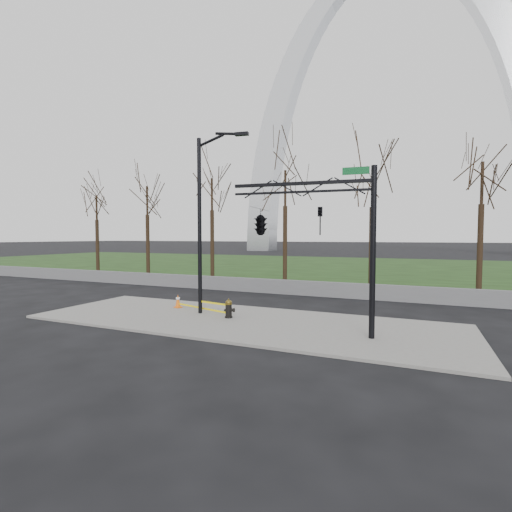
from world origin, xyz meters
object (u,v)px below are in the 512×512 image
at_px(fire_hydrant, 229,309).
at_px(traffic_signal_mast, 281,222).
at_px(street_light, 204,212).
at_px(traffic_cone, 178,301).

xyz_separation_m(fire_hydrant, traffic_signal_mast, (2.79, -1.22, 3.67)).
bearing_deg(traffic_signal_mast, street_light, 153.31).
xyz_separation_m(traffic_cone, street_light, (1.95, -0.66, 4.27)).
relative_size(traffic_cone, traffic_signal_mast, 0.11).
height_order(traffic_cone, traffic_signal_mast, traffic_signal_mast).
relative_size(street_light, traffic_signal_mast, 1.37).
relative_size(fire_hydrant, traffic_signal_mast, 0.14).
xyz_separation_m(street_light, traffic_signal_mast, (4.22, -1.59, -0.55)).
bearing_deg(street_light, fire_hydrant, -23.91).
distance_m(fire_hydrant, traffic_cone, 3.54).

